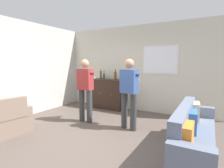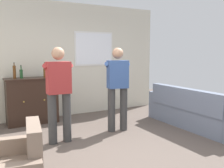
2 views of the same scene
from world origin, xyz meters
TOP-DOWN VIEW (x-y plane):
  - ground at (0.00, 0.00)m, footprint 10.40×10.40m
  - wall_back_with_window at (0.02, 2.66)m, footprint 5.20×0.15m
  - couch at (1.95, 0.33)m, footprint 0.57×2.27m
  - sideboard_cabinet at (-0.90, 2.30)m, footprint 1.13×0.49m
  - bottle_wine_green at (-1.24, 2.33)m, footprint 0.06×0.06m
  - bottle_liquor_amber at (-1.10, 2.32)m, footprint 0.07×0.07m
  - bottle_spirits_clear at (-0.60, 2.24)m, footprint 0.08×0.08m
  - person_standing_left at (-0.73, 0.82)m, footprint 0.56×0.48m
  - person_standing_right at (0.50, 0.90)m, footprint 0.55×0.51m

SIDE VIEW (x-z plane):
  - ground at x=0.00m, z-range 0.00..0.00m
  - couch at x=1.95m, z-range -0.09..0.77m
  - sideboard_cabinet at x=-0.90m, z-range 0.00..1.03m
  - person_standing_left at x=-0.73m, z-range 0.10..1.78m
  - person_standing_right at x=0.50m, z-range 0.10..1.78m
  - bottle_liquor_amber at x=-1.10m, z-range 0.99..1.28m
  - bottle_spirits_clear at x=-0.60m, z-range 1.00..1.34m
  - bottle_wine_green at x=-1.24m, z-range 1.00..1.35m
  - wall_back_with_window at x=0.02m, z-range 0.01..2.81m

